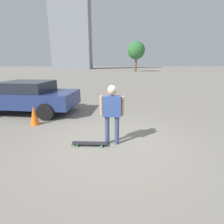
{
  "coord_description": "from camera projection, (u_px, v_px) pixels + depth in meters",
  "views": [
    {
      "loc": [
        0.08,
        -4.3,
        2.09
      ],
      "look_at": [
        0.0,
        0.0,
        0.88
      ],
      "focal_mm": 28.0,
      "sensor_mm": 36.0,
      "label": 1
    }
  ],
  "objects": [
    {
      "name": "skateboard",
      "position": [
        90.0,
        143.0,
        4.57
      ],
      "size": [
        0.94,
        0.27,
        0.07
      ],
      "rotation": [
        0.0,
        0.0,
        -3.17
      ],
      "color": "#232328",
      "rests_on": "ground_plane"
    },
    {
      "name": "building_block_distant",
      "position": [
        71.0,
        11.0,
        59.4
      ],
      "size": [
        12.99,
        8.72,
        38.07
      ],
      "color": "gray",
      "rests_on": "ground_plane"
    },
    {
      "name": "traffic_cone",
      "position": [
        34.0,
        115.0,
        6.05
      ],
      "size": [
        0.31,
        0.31,
        0.68
      ],
      "color": "orange",
      "rests_on": "ground_plane"
    },
    {
      "name": "ground_plane",
      "position": [
        112.0,
        143.0,
        4.71
      ],
      "size": [
        220.0,
        220.0,
        0.0
      ],
      "primitive_type": "plane",
      "color": "gray"
    },
    {
      "name": "car_parked_near",
      "position": [
        27.0,
        96.0,
        7.47
      ],
      "size": [
        4.4,
        2.38,
        1.35
      ],
      "rotation": [
        0.0,
        0.0,
        -3.24
      ],
      "color": "navy",
      "rests_on": "ground_plane"
    },
    {
      "name": "tree_distant",
      "position": [
        136.0,
        50.0,
        42.79
      ],
      "size": [
        4.29,
        4.29,
        7.23
      ],
      "color": "brown",
      "rests_on": "ground_plane"
    },
    {
      "name": "person",
      "position": [
        112.0,
        109.0,
        4.44
      ],
      "size": [
        0.62,
        0.23,
        1.57
      ],
      "rotation": [
        0.0,
        0.0,
        -0.07
      ],
      "color": "#38476B",
      "rests_on": "ground_plane"
    }
  ]
}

